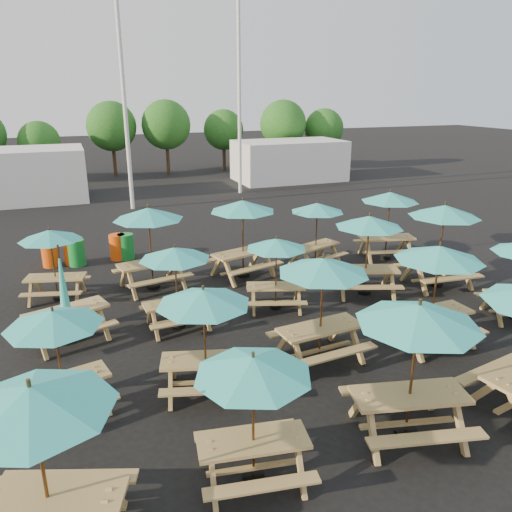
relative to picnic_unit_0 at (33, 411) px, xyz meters
name	(u,v)px	position (x,y,z in m)	size (l,w,h in m)	color
ground	(275,310)	(5.65, 5.89, -2.12)	(120.00, 120.00, 0.00)	black
picnic_unit_0	(33,411)	(0.00, 0.00, 0.00)	(2.58, 2.58, 2.48)	#A87D4A
picnic_unit_1	(54,326)	(0.19, 3.03, -0.31)	(2.07, 2.07, 2.12)	#A87D4A
picnic_unit_2	(65,302)	(0.31, 6.05, -1.13)	(2.31, 2.15, 2.42)	#A87D4A
picnic_unit_3	(50,240)	(0.05, 8.82, -0.33)	(2.09, 2.09, 2.10)	#A87D4A
picnic_unit_4	(253,375)	(2.89, 0.21, -0.27)	(2.02, 2.02, 2.17)	#A87D4A
picnic_unit_5	(204,304)	(2.84, 2.77, -0.21)	(2.24, 2.24, 2.23)	#A87D4A
picnic_unit_6	(175,259)	(2.93, 5.80, -0.28)	(1.85, 1.85, 2.16)	#A87D4A
picnic_unit_7	(149,219)	(2.78, 8.70, 0.04)	(2.43, 2.43, 2.53)	#A87D4A
picnic_unit_8	(418,324)	(5.76, 0.24, 0.03)	(2.46, 2.46, 2.52)	#A87D4A
picnic_unit_9	(323,273)	(5.55, 3.11, -0.05)	(2.15, 2.15, 2.42)	#A87D4A
picnic_unit_10	(276,249)	(5.71, 6.00, -0.39)	(2.09, 2.09, 2.03)	#A87D4A
picnic_unit_11	(243,211)	(5.70, 8.69, 0.05)	(2.53, 2.53, 2.54)	#A87D4A
picnic_unit_13	(439,260)	(8.34, 2.83, -0.01)	(2.09, 2.09, 2.47)	#A87D4A
picnic_unit_14	(369,227)	(8.59, 6.04, -0.08)	(2.49, 2.49, 2.39)	#A87D4A
picnic_unit_15	(317,212)	(8.39, 8.82, -0.23)	(2.30, 2.30, 2.21)	#A87D4A
picnic_unit_18	(444,217)	(11.01, 5.79, 0.07)	(2.26, 2.26, 2.57)	#A87D4A
picnic_unit_19	(390,202)	(11.07, 8.58, -0.04)	(2.41, 2.41, 2.44)	#A87D4A
waste_bin_0	(50,254)	(-0.15, 11.94, -1.66)	(0.57, 0.57, 0.91)	#EB4E0D
waste_bin_1	(72,251)	(0.57, 11.94, -1.66)	(0.57, 0.57, 0.91)	#EB4E0D
waste_bin_2	(77,253)	(0.70, 11.72, -1.66)	(0.57, 0.57, 0.91)	#17802E
waste_bin_3	(126,247)	(2.37, 11.84, -1.66)	(0.57, 0.57, 0.91)	#17802E
waste_bin_4	(118,247)	(2.09, 11.90, -1.66)	(0.57, 0.57, 0.91)	#EB4E0D
mast_0	(123,85)	(3.65, 19.89, 3.88)	(0.20, 0.20, 12.00)	silver
mast_1	(239,85)	(10.15, 21.89, 3.88)	(0.20, 0.20, 12.00)	silver
event_tent_0	(6,176)	(-2.35, 23.89, -0.72)	(8.00, 4.00, 2.80)	silver
event_tent_1	(289,160)	(14.65, 24.89, -0.82)	(7.00, 4.00, 2.60)	silver
tree_2	(39,142)	(-0.74, 29.54, 0.50)	(2.59, 2.59, 3.93)	#382314
tree_3	(112,126)	(3.90, 30.61, 1.29)	(3.36, 3.36, 5.09)	#382314
tree_4	(166,125)	(7.55, 30.15, 1.34)	(3.41, 3.41, 5.17)	#382314
tree_5	(224,130)	(11.88, 30.56, 0.85)	(2.94, 2.94, 4.45)	#382314
tree_6	(283,124)	(15.89, 28.78, 1.31)	(3.38, 3.38, 5.13)	#382314
tree_7	(324,129)	(19.28, 28.81, 0.87)	(2.95, 2.95, 4.48)	#382314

